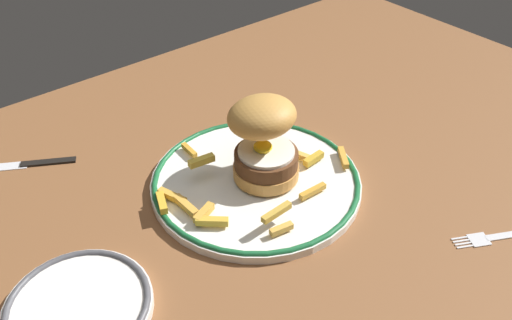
{
  "coord_description": "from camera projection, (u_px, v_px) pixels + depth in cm",
  "views": [
    {
      "loc": [
        -42.25,
        -40.75,
        50.21
      ],
      "look_at": [
        -4.87,
        4.98,
        4.6
      ],
      "focal_mm": 38.28,
      "sensor_mm": 36.0,
      "label": 1
    }
  ],
  "objects": [
    {
      "name": "burger",
      "position": [
        264.0,
        137.0,
        0.74
      ],
      "size": [
        11.51,
        12.24,
        12.12
      ],
      "color": "#CB8B42",
      "rests_on": "dinner_plate"
    },
    {
      "name": "fries_pile",
      "position": [
        241.0,
        188.0,
        0.73
      ],
      "size": [
        28.41,
        23.49,
        2.96
      ],
      "color": "gold",
      "rests_on": "dinner_plate"
    },
    {
      "name": "knife",
      "position": [
        24.0,
        164.0,
        0.81
      ],
      "size": [
        16.34,
        10.31,
        0.7
      ],
      "color": "black",
      "rests_on": "ground_plane"
    },
    {
      "name": "fork",
      "position": [
        503.0,
        235.0,
        0.69
      ],
      "size": [
        13.37,
        7.95,
        0.36
      ],
      "color": "silver",
      "rests_on": "ground_plane"
    },
    {
      "name": "side_plate",
      "position": [
        78.0,
        306.0,
        0.6
      ],
      "size": [
        16.34,
        16.34,
        1.6
      ],
      "color": "white",
      "rests_on": "ground_plane"
    },
    {
      "name": "ground_plane",
      "position": [
        304.0,
        200.0,
        0.78
      ],
      "size": [
        126.91,
        97.3,
        4.0
      ],
      "primitive_type": "cube",
      "color": "brown"
    },
    {
      "name": "dinner_plate",
      "position": [
        256.0,
        181.0,
        0.77
      ],
      "size": [
        29.59,
        29.59,
        1.6
      ],
      "color": "white",
      "rests_on": "ground_plane"
    }
  ]
}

